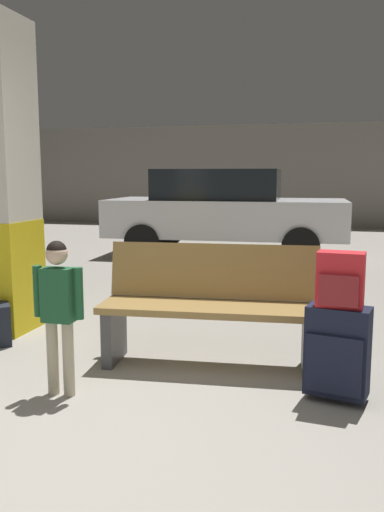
% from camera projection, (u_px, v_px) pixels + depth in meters
% --- Properties ---
extents(ground_plane, '(18.00, 18.00, 0.10)m').
position_uv_depth(ground_plane, '(233.00, 297.00, 6.48)').
color(ground_plane, gray).
extents(garage_back_wall, '(18.00, 0.12, 2.80)m').
position_uv_depth(garage_back_wall, '(289.00, 176.00, 14.77)').
color(garage_back_wall, gray).
rests_on(garage_back_wall, ground_plane).
extents(bench, '(1.64, 0.65, 0.89)m').
position_uv_depth(bench, '(210.00, 306.00, 4.00)').
color(bench, '#9E7A42').
rests_on(bench, ground_plane).
extents(suitcase, '(0.41, 0.30, 0.60)m').
position_uv_depth(suitcase, '(337.00, 351.00, 3.34)').
color(suitcase, '#191E33').
rests_on(suitcase, ground_plane).
extents(backpack_bright, '(0.30, 0.22, 0.34)m').
position_uv_depth(backpack_bright, '(340.00, 280.00, 3.27)').
color(backpack_bright, red).
rests_on(backpack_bright, suitcase).
extents(child, '(0.34, 0.20, 1.00)m').
position_uv_depth(child, '(58.00, 301.00, 3.39)').
color(child, beige).
rests_on(child, ground_plane).
extents(parked_car_far, '(4.17, 1.93, 1.51)m').
position_uv_depth(parked_car_far, '(224.00, 210.00, 9.47)').
color(parked_car_far, silver).
rests_on(parked_car_far, ground_plane).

